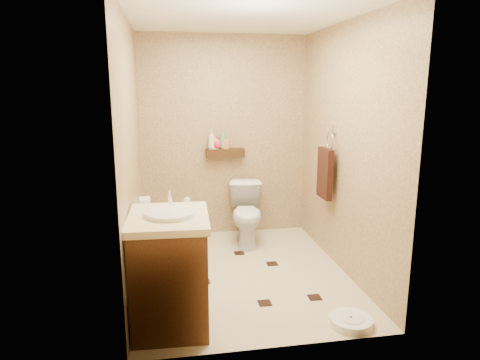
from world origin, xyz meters
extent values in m
plane|color=beige|center=(0.00, 0.00, 0.00)|extent=(2.50, 2.50, 0.00)
cube|color=tan|center=(0.00, 1.25, 1.20)|extent=(2.00, 0.04, 2.40)
cube|color=tan|center=(0.00, -1.25, 1.20)|extent=(2.00, 0.04, 2.40)
cube|color=tan|center=(-1.00, 0.00, 1.20)|extent=(0.04, 2.50, 2.40)
cube|color=tan|center=(1.00, 0.00, 1.20)|extent=(0.04, 2.50, 2.40)
cube|color=white|center=(0.00, 0.00, 2.40)|extent=(2.00, 2.50, 0.02)
cube|color=#3D2510|center=(0.00, 1.17, 1.02)|extent=(0.46, 0.14, 0.10)
cube|color=black|center=(-0.39, -0.14, 0.00)|extent=(0.11, 0.11, 0.01)
cube|color=black|center=(0.34, 0.16, 0.00)|extent=(0.11, 0.11, 0.01)
cube|color=black|center=(0.08, -0.63, 0.00)|extent=(0.11, 0.11, 0.01)
cube|color=black|center=(-0.48, 0.56, 0.00)|extent=(0.11, 0.11, 0.01)
cube|color=black|center=(0.53, -0.60, 0.00)|extent=(0.11, 0.11, 0.01)
cube|color=black|center=(0.06, 0.51, 0.00)|extent=(0.11, 0.11, 0.01)
imported|color=white|center=(0.20, 0.83, 0.35)|extent=(0.46, 0.72, 0.69)
cube|color=brown|center=(-0.70, -0.80, 0.41)|extent=(0.58, 0.70, 0.82)
cube|color=#F9E4B3|center=(-0.70, -0.80, 0.84)|extent=(0.62, 0.74, 0.05)
cylinder|color=white|center=(-0.68, -0.80, 0.88)|extent=(0.38, 0.38, 0.05)
cylinder|color=silver|center=(-0.68, -0.57, 0.94)|extent=(0.03, 0.03, 0.13)
cylinder|color=white|center=(0.66, -1.07, 0.03)|extent=(0.34, 0.34, 0.06)
cylinder|color=white|center=(0.66, -1.07, 0.06)|extent=(0.20, 0.20, 0.01)
cylinder|color=#1A6669|center=(-0.47, 1.07, 0.07)|extent=(0.12, 0.12, 0.13)
cylinder|color=white|center=(-0.47, 1.07, 0.30)|extent=(0.02, 0.02, 0.37)
sphere|color=white|center=(-0.47, 1.07, 0.48)|extent=(0.09, 0.09, 0.09)
cube|color=silver|center=(0.98, 0.25, 1.38)|extent=(0.03, 0.06, 0.08)
torus|color=silver|center=(0.95, 0.25, 1.26)|extent=(0.02, 0.19, 0.19)
cube|color=#34150F|center=(0.91, 0.25, 0.92)|extent=(0.06, 0.30, 0.52)
cylinder|color=white|center=(-0.94, 0.65, 0.60)|extent=(0.11, 0.11, 0.11)
cylinder|color=silver|center=(-0.98, 0.65, 0.66)|extent=(0.04, 0.02, 0.02)
imported|color=silver|center=(-0.16, 1.17, 1.18)|extent=(0.10, 0.10, 0.23)
imported|color=yellow|center=(-0.12, 1.17, 1.16)|extent=(0.08, 0.08, 0.17)
imported|color=red|center=(-0.10, 1.17, 1.15)|extent=(0.18, 0.18, 0.16)
imported|color=#38AA61|center=(-0.03, 1.17, 1.18)|extent=(0.09, 0.09, 0.23)
imported|color=#F29150|center=(-0.01, 1.17, 1.16)|extent=(0.11, 0.11, 0.18)
camera|label=1|loc=(-0.70, -3.85, 1.79)|focal=32.00mm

